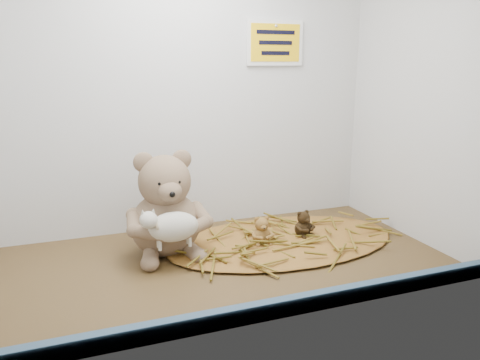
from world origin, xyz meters
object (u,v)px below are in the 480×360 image
object	(u,v)px
toy_lamb	(174,227)
mini_teddy_tan	(262,229)
mini_teddy_brown	(303,222)
main_teddy	(165,203)

from	to	relation	value
toy_lamb	mini_teddy_tan	xyz separation A→B (cm)	(25.29, 5.01, -5.43)
mini_teddy_brown	toy_lamb	bearing A→B (deg)	174.18
toy_lamb	mini_teddy_brown	size ratio (longest dim) A/B	2.16
toy_lamb	mini_teddy_brown	distance (cm)	39.58
main_teddy	toy_lamb	xyz separation A→B (cm)	(0.00, -9.84, -3.20)
mini_teddy_tan	mini_teddy_brown	size ratio (longest dim) A/B	1.03
mini_teddy_brown	main_teddy	bearing A→B (deg)	159.70
mini_teddy_tan	toy_lamb	bearing A→B (deg)	-162.60
mini_teddy_tan	mini_teddy_brown	distance (cm)	13.45
mini_teddy_tan	mini_teddy_brown	xyz separation A→B (cm)	(13.39, 1.28, -0.11)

